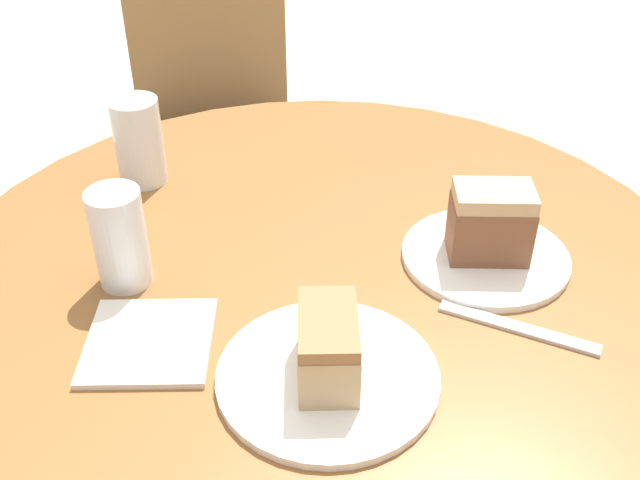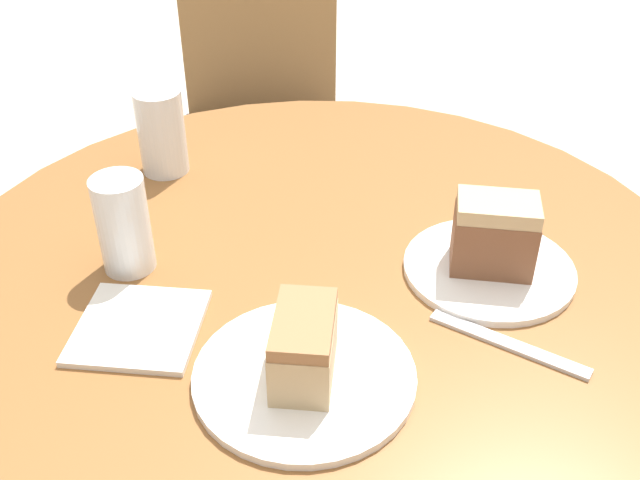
{
  "view_description": "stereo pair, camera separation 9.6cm",
  "coord_description": "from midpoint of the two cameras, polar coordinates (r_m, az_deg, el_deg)",
  "views": [
    {
      "loc": [
        -0.15,
        -0.77,
        1.35
      ],
      "look_at": [
        0.0,
        0.0,
        0.8
      ],
      "focal_mm": 42.0,
      "sensor_mm": 36.0,
      "label": 1
    },
    {
      "loc": [
        -0.06,
        -0.78,
        1.35
      ],
      "look_at": [
        0.0,
        0.0,
        0.8
      ],
      "focal_mm": 42.0,
      "sensor_mm": 36.0,
      "label": 2
    }
  ],
  "objects": [
    {
      "name": "plate_far",
      "position": [
        0.82,
        -2.8,
        -10.47
      ],
      "size": [
        0.24,
        0.24,
        0.01
      ],
      "color": "white",
      "rests_on": "table"
    },
    {
      "name": "cake_slice_near",
      "position": [
        0.97,
        10.14,
        1.23
      ],
      "size": [
        0.11,
        0.09,
        0.1
      ],
      "rotation": [
        0.0,
        0.0,
        4.49
      ],
      "color": "brown",
      "rests_on": "plate_near"
    },
    {
      "name": "plate_near",
      "position": [
        1.0,
        9.83,
        -1.33
      ],
      "size": [
        0.22,
        0.22,
        0.01
      ],
      "color": "white",
      "rests_on": "table"
    },
    {
      "name": "cake_slice_far",
      "position": [
        0.79,
        -2.89,
        -8.24
      ],
      "size": [
        0.08,
        0.12,
        0.08
      ],
      "rotation": [
        0.0,
        0.0,
        2.97
      ],
      "color": "tan",
      "rests_on": "plate_far"
    },
    {
      "name": "fork",
      "position": [
        0.9,
        11.92,
        -6.67
      ],
      "size": [
        0.16,
        0.13,
        0.0
      ],
      "rotation": [
        0.0,
        0.0,
        2.5
      ],
      "color": "silver",
      "rests_on": "table"
    },
    {
      "name": "glass_water",
      "position": [
        0.97,
        -17.72,
        -0.33
      ],
      "size": [
        0.07,
        0.07,
        0.13
      ],
      "color": "silver",
      "rests_on": "table"
    },
    {
      "name": "glass_lemonade",
      "position": [
        1.18,
        -15.91,
        6.86
      ],
      "size": [
        0.07,
        0.07,
        0.13
      ],
      "color": "silver",
      "rests_on": "table"
    },
    {
      "name": "table",
      "position": [
        1.12,
        -2.5,
        -10.23
      ],
      "size": [
        1.02,
        1.02,
        0.76
      ],
      "color": "brown",
      "rests_on": "ground_plane"
    },
    {
      "name": "napkin_stack",
      "position": [
        0.9,
        -15.92,
        -7.58
      ],
      "size": [
        0.17,
        0.17,
        0.01
      ],
      "rotation": [
        0.0,
        0.0,
        -0.18
      ],
      "color": "silver",
      "rests_on": "table"
    },
    {
      "name": "chair",
      "position": [
        1.9,
        -9.48,
        7.83
      ],
      "size": [
        0.44,
        0.45,
        0.94
      ],
      "rotation": [
        0.0,
        0.0,
        -0.07
      ],
      "color": "olive",
      "rests_on": "ground_plane"
    }
  ]
}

